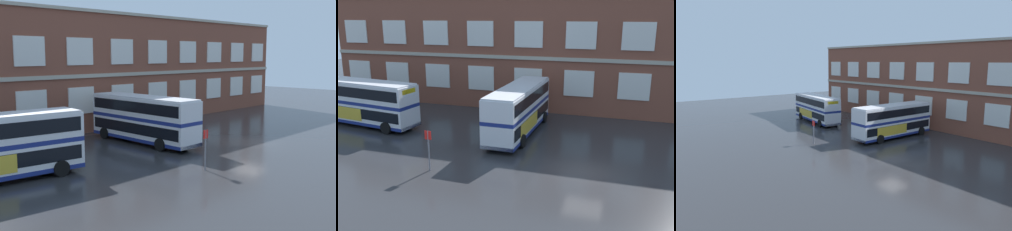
# 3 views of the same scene
# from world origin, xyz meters

# --- Properties ---
(ground_plane) EXTENTS (120.00, 120.00, 0.00)m
(ground_plane) POSITION_xyz_m (0.00, 2.00, 0.00)
(ground_plane) COLOR #2B2B2D
(brick_terminal_building) EXTENTS (56.72, 8.19, 11.88)m
(brick_terminal_building) POSITION_xyz_m (-2.38, 17.98, 5.79)
(brick_terminal_building) COLOR brown
(brick_terminal_building) RESTS_ON ground
(double_decker_middle) EXTENTS (2.98, 11.03, 4.07)m
(double_decker_middle) POSITION_xyz_m (-6.31, 6.62, 2.15)
(double_decker_middle) COLOR silver
(double_decker_middle) RESTS_ON ground
(bus_stand_flag) EXTENTS (0.44, 0.10, 2.70)m
(bus_stand_flag) POSITION_xyz_m (-9.60, -2.77, 1.64)
(bus_stand_flag) COLOR slate
(bus_stand_flag) RESTS_ON ground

